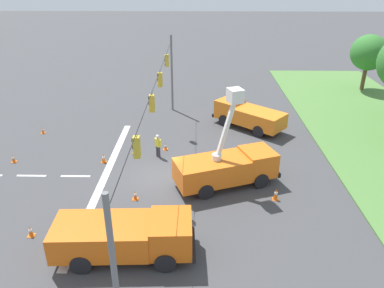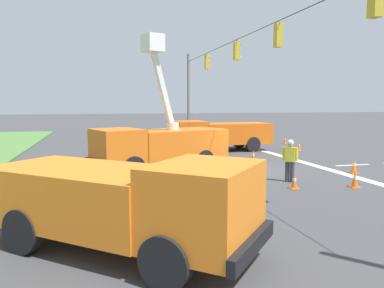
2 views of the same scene
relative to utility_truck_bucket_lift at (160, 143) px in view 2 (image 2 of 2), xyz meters
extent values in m
plane|color=#424244|center=(-0.86, -4.39, -1.36)|extent=(200.00, 200.00, 0.00)
cube|color=silver|center=(-0.86, -8.11, -1.35)|extent=(17.60, 0.50, 0.01)
cube|color=silver|center=(-0.86, -10.11, -1.35)|extent=(0.20, 2.00, 0.01)
cylinder|color=slate|center=(12.14, -4.39, 2.24)|extent=(0.20, 0.20, 7.20)
cylinder|color=black|center=(-0.86, -4.39, 5.24)|extent=(26.00, 0.03, 0.03)
cylinder|color=black|center=(-8.85, -4.55, 4.66)|extent=(0.16, 0.05, 0.16)
cylinder|color=black|center=(-8.85, -4.55, 4.34)|extent=(0.16, 0.05, 0.16)
cylinder|color=black|center=(-3.32, -4.39, 5.19)|extent=(0.02, 0.02, 0.10)
cube|color=gold|center=(-3.32, -4.39, 4.66)|extent=(0.32, 0.28, 0.96)
cylinder|color=black|center=(-3.32, -4.55, 4.98)|extent=(0.16, 0.05, 0.16)
cylinder|color=black|center=(-3.32, -4.55, 4.66)|extent=(0.16, 0.05, 0.16)
cylinder|color=yellow|center=(-3.32, -4.55, 4.34)|extent=(0.16, 0.05, 0.16)
cylinder|color=black|center=(1.38, -4.39, 5.19)|extent=(0.02, 0.02, 0.10)
cube|color=gold|center=(1.38, -4.39, 4.66)|extent=(0.32, 0.28, 0.96)
cylinder|color=black|center=(1.38, -4.55, 4.98)|extent=(0.16, 0.05, 0.16)
cylinder|color=black|center=(1.38, -4.55, 4.66)|extent=(0.16, 0.05, 0.16)
cylinder|color=yellow|center=(1.38, -4.55, 4.34)|extent=(0.16, 0.05, 0.16)
cylinder|color=black|center=(6.86, -4.39, 5.19)|extent=(0.02, 0.02, 0.10)
cube|color=gold|center=(6.86, -4.39, 4.66)|extent=(0.32, 0.28, 0.96)
cylinder|color=black|center=(6.86, -4.55, 4.98)|extent=(0.16, 0.05, 0.16)
cylinder|color=black|center=(6.86, -4.55, 4.66)|extent=(0.16, 0.05, 0.16)
cylinder|color=yellow|center=(6.86, -4.55, 4.34)|extent=(0.16, 0.05, 0.16)
cube|color=orange|center=(0.36, -0.98, -0.13)|extent=(3.75, 5.05, 1.46)
cube|color=orange|center=(-0.76, 2.05, -0.05)|extent=(2.76, 2.59, 1.61)
cube|color=#1E2838|center=(-1.00, 2.68, 0.23)|extent=(1.89, 0.78, 0.72)
cube|color=black|center=(-1.13, 3.03, -0.71)|extent=(2.23, 0.96, 0.30)
cylinder|color=black|center=(-1.67, 1.43, -0.86)|extent=(0.61, 1.03, 1.00)
cylinder|color=black|center=(0.33, 2.18, -0.86)|extent=(0.61, 1.03, 1.00)
cylinder|color=black|center=(-0.36, -2.11, -0.86)|extent=(0.61, 1.03, 1.00)
cylinder|color=black|center=(1.65, -1.36, -0.86)|extent=(0.61, 1.03, 1.00)
cylinder|color=silver|center=(0.25, -0.68, 0.78)|extent=(0.60, 0.60, 0.36)
cube|color=white|center=(0.07, -0.18, 2.50)|extent=(0.67, 1.29, 3.86)
cube|color=white|center=(-0.12, 0.31, 4.65)|extent=(1.12, 1.06, 0.80)
cube|color=orange|center=(-8.82, 3.26, -0.21)|extent=(4.57, 4.77, 1.29)
cube|color=orange|center=(-10.83, 0.95, -0.06)|extent=(2.90, 2.85, 1.60)
cube|color=#1E2838|center=(-11.25, 0.46, 0.22)|extent=(1.56, 1.37, 0.72)
cube|color=black|center=(-11.48, 0.19, -0.71)|extent=(1.87, 1.65, 0.30)
cylinder|color=black|center=(-9.86, 0.43, -0.86)|extent=(0.87, 0.94, 1.00)
cylinder|color=black|center=(-11.48, 1.83, -0.86)|extent=(0.87, 0.94, 1.00)
cylinder|color=black|center=(-7.51, 3.14, -0.86)|extent=(0.87, 0.94, 1.00)
cylinder|color=black|center=(-9.13, 4.54, -0.86)|extent=(0.87, 0.94, 1.00)
cube|color=orange|center=(6.68, -6.38, -0.17)|extent=(2.69, 4.72, 1.38)
cube|color=orange|center=(6.53, -3.09, -0.08)|extent=(2.47, 2.08, 1.56)
cube|color=#1E2838|center=(6.50, -2.40, 0.20)|extent=(2.11, 0.19, 0.70)
cube|color=black|center=(6.49, -2.02, -0.71)|extent=(2.49, 0.27, 0.30)
cylinder|color=black|center=(5.40, -3.40, -0.86)|extent=(0.32, 1.01, 1.00)
cylinder|color=black|center=(7.69, -3.30, -0.86)|extent=(0.32, 1.01, 1.00)
cylinder|color=black|center=(5.57, -7.25, -0.86)|extent=(0.32, 1.01, 1.00)
cylinder|color=black|center=(7.86, -7.15, -0.86)|extent=(0.32, 1.01, 1.00)
cylinder|color=#383842|center=(-3.90, -4.87, -0.93)|extent=(0.18, 0.18, 0.85)
cylinder|color=#383842|center=(-3.77, -4.72, -0.93)|extent=(0.18, 0.18, 0.85)
cube|color=yellow|center=(-3.83, -4.79, -0.21)|extent=(0.44, 0.46, 0.60)
cube|color=silver|center=(-3.83, -4.79, -0.21)|extent=(0.34, 0.37, 0.62)
cylinder|color=yellow|center=(-4.01, -4.99, -0.18)|extent=(0.11, 0.11, 0.55)
cylinder|color=yellow|center=(-3.65, -4.59, -0.18)|extent=(0.11, 0.11, 0.55)
sphere|color=tan|center=(-3.83, -4.79, 0.22)|extent=(0.22, 0.22, 0.22)
sphere|color=white|center=(-3.83, -4.79, 0.28)|extent=(0.26, 0.26, 0.26)
cube|color=orange|center=(-4.99, -4.36, -1.34)|extent=(0.36, 0.36, 0.03)
cone|color=orange|center=(-4.99, -4.36, -1.05)|extent=(0.22, 0.22, 0.56)
cylinder|color=white|center=(-4.99, -4.36, -1.02)|extent=(0.14, 0.14, 0.10)
cube|color=orange|center=(1.82, -5.63, -1.34)|extent=(0.36, 0.36, 0.03)
cone|color=orange|center=(1.82, -5.63, -1.04)|extent=(0.23, 0.23, 0.58)
cylinder|color=white|center=(1.82, -5.63, -1.01)|extent=(0.14, 0.14, 0.10)
cube|color=orange|center=(-4.56, -0.02, -1.34)|extent=(0.36, 0.36, 0.03)
cone|color=orange|center=(-4.56, -0.02, -1.03)|extent=(0.24, 0.24, 0.60)
cylinder|color=white|center=(-4.56, -0.02, -1.00)|extent=(0.15, 0.15, 0.11)
cube|color=orange|center=(5.32, -10.57, -1.34)|extent=(0.36, 0.36, 0.03)
cone|color=orange|center=(5.32, -10.57, -1.03)|extent=(0.24, 0.24, 0.60)
cylinder|color=white|center=(5.32, -10.57, -1.00)|extent=(0.15, 0.15, 0.11)
cube|color=orange|center=(-5.40, -6.72, -1.34)|extent=(0.36, 0.36, 0.03)
cone|color=orange|center=(-5.40, -6.72, -1.02)|extent=(0.25, 0.25, 0.62)
cylinder|color=white|center=(-5.40, -6.72, -0.99)|extent=(0.15, 0.15, 0.11)
cube|color=orange|center=(9.45, -11.72, -1.34)|extent=(0.36, 0.36, 0.03)
cone|color=orange|center=(9.45, -11.72, -1.05)|extent=(0.23, 0.23, 0.57)
cylinder|color=white|center=(9.45, -11.72, -1.02)|extent=(0.14, 0.14, 0.10)
cube|color=orange|center=(1.68, 2.89, -1.34)|extent=(0.36, 0.36, 0.03)
cone|color=orange|center=(1.68, 2.89, -0.95)|extent=(0.30, 0.30, 0.75)
cylinder|color=white|center=(1.68, 2.89, -0.92)|extent=(0.19, 0.19, 0.14)
cube|color=orange|center=(-2.86, -8.65, -1.34)|extent=(0.36, 0.36, 0.03)
cone|color=orange|center=(-2.86, -8.65, -0.98)|extent=(0.28, 0.28, 0.70)
cylinder|color=white|center=(-2.86, -8.65, -0.95)|extent=(0.17, 0.17, 0.13)
camera|label=1|loc=(20.82, -1.81, 11.52)|focal=35.00mm
camera|label=2|loc=(-17.64, 2.93, 1.90)|focal=35.00mm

